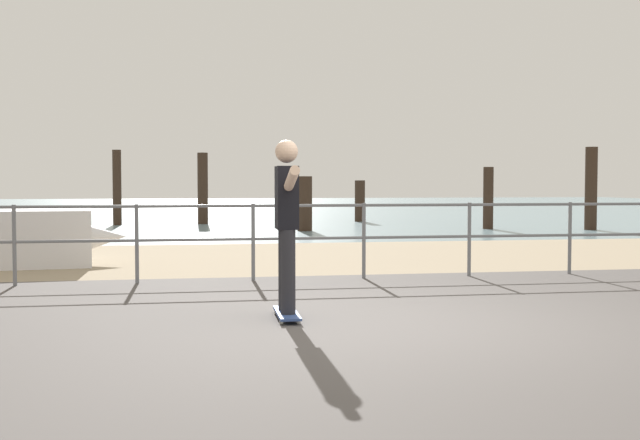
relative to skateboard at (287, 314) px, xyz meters
name	(u,v)px	position (x,y,z in m)	size (l,w,h in m)	color
ground_plane	(457,351)	(1.14, -1.61, -0.07)	(24.00, 10.00, 0.04)	#514C49
beach_strip	(303,257)	(1.14, 6.39, -0.07)	(24.00, 6.00, 0.04)	tan
sea_surface	(223,208)	(1.14, 34.39, -0.07)	(72.00, 50.00, 0.04)	#75939E
railing_fence	(253,230)	(-0.05, 2.99, 0.63)	(12.15, 0.05, 1.05)	slate
skateboard	(287,314)	(0.00, 0.00, 0.00)	(0.22, 0.81, 0.08)	#334C8C
skateboarder	(287,215)	(0.00, 0.00, 0.95)	(0.22, 1.45, 1.65)	#26262B
groyne_post_1	(117,188)	(-2.96, 17.64, 1.11)	(0.27, 0.27, 2.35)	#332319
groyne_post_2	(203,189)	(-0.32, 17.87, 1.07)	(0.33, 0.33, 2.28)	#332319
groyne_post_3	(305,204)	(2.31, 13.67, 0.68)	(0.40, 0.40, 1.50)	#332319
groyne_post_4	(360,201)	(4.94, 18.48, 0.64)	(0.34, 0.34, 1.41)	#332319
groyne_post_5	(488,198)	(7.57, 13.68, 0.82)	(0.29, 0.29, 1.78)	#332319
groyne_post_6	(591,189)	(10.21, 12.76, 1.09)	(0.33, 0.33, 2.32)	#332319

